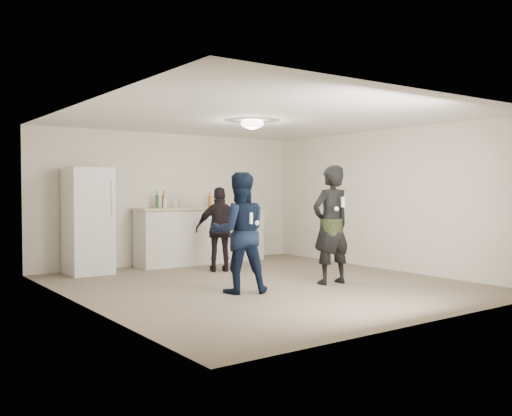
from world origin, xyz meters
TOP-DOWN VIEW (x-y plane):
  - floor at (0.00, 0.00)m, footprint 6.00×6.00m
  - ceiling at (0.00, 0.00)m, footprint 6.00×6.00m
  - wall_back at (0.00, 3.00)m, footprint 6.00×0.00m
  - wall_front at (0.00, -3.00)m, footprint 6.00×0.00m
  - wall_left at (-2.75, 0.00)m, footprint 0.00×6.00m
  - wall_right at (2.75, 0.00)m, footprint 0.00×6.00m
  - counter at (0.48, 2.67)m, footprint 2.60×0.56m
  - counter_top at (0.48, 2.67)m, footprint 2.68×0.64m
  - fridge at (-1.78, 2.60)m, footprint 0.70×0.70m
  - fridge_handle at (-1.50, 2.23)m, footprint 0.02×0.02m
  - ceiling_dome at (0.00, 0.30)m, footprint 0.36×0.36m
  - shaker at (-0.01, 2.61)m, footprint 0.08×0.08m
  - man at (-0.68, -0.35)m, footprint 1.00×0.91m
  - woman at (0.85, -0.56)m, footprint 0.68×0.47m
  - camo_shorts at (0.85, -0.56)m, footprint 0.34×0.34m
  - spectator at (0.18, 1.51)m, footprint 0.93×0.72m
  - remote_man at (-0.68, -0.63)m, footprint 0.04×0.04m
  - nunchuk_man at (-0.56, -0.60)m, footprint 0.07×0.07m
  - remote_woman at (0.85, -0.81)m, footprint 0.04×0.04m
  - nunchuk_woman at (0.75, -0.78)m, footprint 0.07×0.07m
  - bottle_cluster at (-0.03, 2.71)m, footprint 1.18×0.25m

SIDE VIEW (x-z plane):
  - floor at x=0.00m, z-range 0.00..0.00m
  - counter at x=0.48m, z-range 0.00..1.05m
  - spectator at x=0.18m, z-range 0.00..1.48m
  - man at x=-0.68m, z-range 0.00..1.68m
  - camo_shorts at x=0.85m, z-range 0.71..0.99m
  - woman at x=0.85m, z-range 0.00..1.80m
  - fridge at x=-1.78m, z-range 0.00..1.80m
  - nunchuk_man at x=-0.56m, z-range 0.95..1.01m
  - remote_man at x=-0.68m, z-range 0.98..1.12m
  - counter_top at x=0.48m, z-range 1.05..1.09m
  - nunchuk_woman at x=0.75m, z-range 1.11..1.18m
  - shaker at x=-0.01m, z-range 1.09..1.26m
  - bottle_cluster at x=-0.03m, z-range 1.08..1.32m
  - wall_back at x=0.00m, z-range -1.75..4.25m
  - wall_front at x=0.00m, z-range -1.75..4.25m
  - wall_left at x=-2.75m, z-range -1.75..4.25m
  - wall_right at x=2.75m, z-range -1.75..4.25m
  - remote_woman at x=0.85m, z-range 1.18..1.32m
  - fridge_handle at x=-1.50m, z-range 1.00..1.60m
  - ceiling_dome at x=0.00m, z-range 2.37..2.53m
  - ceiling at x=0.00m, z-range 2.50..2.50m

